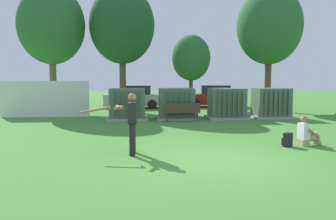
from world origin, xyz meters
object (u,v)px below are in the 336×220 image
(transformer_west, at_px, (127,105))
(parked_car_left_of_center, at_px, (214,97))
(batter, at_px, (130,120))
(seated_spectator, at_px, (306,134))
(park_bench, at_px, (182,111))
(parked_car_leftmost, at_px, (134,98))
(backpack, at_px, (287,140))
(transformer_mid_east, at_px, (227,104))
(transformer_east, at_px, (271,103))
(sports_ball, at_px, (142,165))
(transformer_mid_west, at_px, (176,104))

(transformer_west, bearing_deg, parked_car_left_of_center, 49.48)
(batter, xyz_separation_m, seated_spectator, (5.62, 0.76, -0.60))
(park_bench, height_order, parked_car_leftmost, parked_car_leftmost)
(park_bench, xyz_separation_m, backpack, (2.50, -6.47, -0.32))
(transformer_mid_east, relative_size, parked_car_left_of_center, 0.48)
(transformer_west, height_order, park_bench, transformer_west)
(park_bench, bearing_deg, transformer_mid_east, 19.55)
(transformer_mid_east, xyz_separation_m, seated_spectator, (0.68, -7.22, -0.41))
(seated_spectator, bearing_deg, transformer_west, 129.18)
(transformer_east, relative_size, parked_car_left_of_center, 0.48)
(transformer_mid_east, relative_size, sports_ball, 23.33)
(transformer_east, bearing_deg, transformer_mid_east, -176.94)
(backpack, bearing_deg, park_bench, 111.12)
(seated_spectator, relative_size, parked_car_leftmost, 0.23)
(transformer_east, xyz_separation_m, park_bench, (-4.99, -1.02, -0.25))
(transformer_mid_east, relative_size, park_bench, 1.16)
(transformer_mid_east, distance_m, parked_car_leftmost, 8.51)
(transformer_mid_east, xyz_separation_m, parked_car_leftmost, (-4.95, 6.92, -0.04))
(transformer_mid_east, height_order, seated_spectator, transformer_mid_east)
(transformer_west, bearing_deg, batter, -87.71)
(seated_spectator, relative_size, parked_car_left_of_center, 0.22)
(parked_car_leftmost, bearing_deg, seated_spectator, -68.26)
(transformer_west, xyz_separation_m, parked_car_leftmost, (0.30, 6.85, -0.04))
(sports_ball, height_order, parked_car_leftmost, parked_car_leftmost)
(parked_car_leftmost, xyz_separation_m, parked_car_left_of_center, (5.93, 0.44, 0.00))
(transformer_west, height_order, transformer_east, same)
(transformer_mid_west, distance_m, backpack, 7.96)
(seated_spectator, bearing_deg, parked_car_leftmost, 111.74)
(backpack, bearing_deg, parked_car_left_of_center, 86.19)
(park_bench, height_order, sports_ball, park_bench)
(seated_spectator, distance_m, parked_car_left_of_center, 14.58)
(batter, relative_size, seated_spectator, 1.81)
(batter, xyz_separation_m, backpack, (4.93, 0.62, -0.76))
(park_bench, bearing_deg, seated_spectator, -63.27)
(seated_spectator, xyz_separation_m, parked_car_left_of_center, (0.29, 14.58, 0.38))
(transformer_east, bearing_deg, backpack, -108.40)
(transformer_mid_west, xyz_separation_m, sports_ball, (-1.95, -9.51, -0.74))
(park_bench, bearing_deg, parked_car_leftmost, 107.42)
(transformer_west, bearing_deg, backpack, -54.74)
(transformer_east, bearing_deg, sports_ball, -126.77)
(transformer_mid_west, xyz_separation_m, transformer_east, (5.17, 0.02, 0.00))
(transformer_west, xyz_separation_m, seated_spectator, (5.94, -7.29, -0.41))
(sports_ball, bearing_deg, batter, 102.08)
(transformer_east, xyz_separation_m, parked_car_leftmost, (-7.44, 6.78, -0.04))
(transformer_mid_west, distance_m, transformer_mid_east, 2.69)
(transformer_mid_east, height_order, parked_car_left_of_center, same)
(backpack, bearing_deg, batter, -172.87)
(park_bench, height_order, backpack, park_bench)
(transformer_mid_west, distance_m, batter, 8.40)
(seated_spectator, bearing_deg, batter, -172.30)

